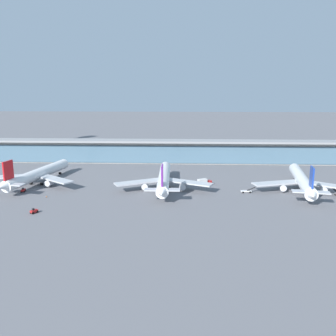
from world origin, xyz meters
name	(u,v)px	position (x,y,z in m)	size (l,w,h in m)	color
ground_plane	(167,189)	(0.00, 0.00, 0.00)	(1200.00, 1200.00, 0.00)	slate
airliner_left_stand	(37,174)	(-65.74, 7.09, 5.11)	(46.08, 60.66, 16.23)	white
airliner_centre_stand	(164,178)	(-1.42, 1.31, 5.11)	(46.88, 60.86, 16.23)	white
airliner_right_stand	(302,180)	(63.80, 0.23, 5.11)	(46.30, 60.80, 16.23)	white
service_truck_under_wing_red	(23,190)	(-67.08, -7.09, 0.87)	(2.05, 3.05, 2.05)	#B21E1E
service_truck_mid_apron_white	(247,191)	(37.35, -3.92, 0.81)	(6.91, 2.41, 2.70)	silver
service_truck_by_tail_red	(204,182)	(18.19, 9.17, 1.69)	(7.54, 5.41, 3.10)	#B21E1E
service_truck_on_taxiway_red	(34,211)	(-49.93, -35.98, 0.87)	(3.00, 3.33, 2.05)	#B21E1E
terminal_building	(171,151)	(0.00, 62.84, 7.87)	(248.33, 12.80, 15.20)	#B2ADA3
safety_cone_alpha	(47,197)	(-53.00, -14.97, 0.32)	(0.62, 0.62, 0.70)	orange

